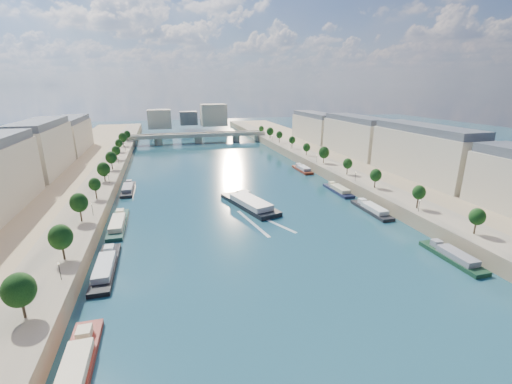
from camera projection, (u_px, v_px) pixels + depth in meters
ground at (233, 191)px, 153.98m from camera, size 700.00×700.00×0.00m
quay_left at (54, 200)px, 135.07m from camera, size 44.00×520.00×5.00m
quay_right at (373, 175)px, 171.40m from camera, size 44.00×520.00×5.00m
pave_left at (94, 191)px, 138.09m from camera, size 14.00×520.00×0.10m
pave_right at (347, 172)px, 166.86m from camera, size 14.00×520.00×0.10m
trees_left at (98, 176)px, 138.81m from camera, size 4.80×268.80×8.26m
trees_right at (334, 158)px, 173.93m from camera, size 4.80×268.80×8.26m
lamps_left at (101, 190)px, 129.20m from camera, size 0.36×200.36×4.28m
lamps_right at (334, 165)px, 169.51m from camera, size 0.36×200.36×4.28m
buildings_left at (21, 161)px, 138.66m from camera, size 16.00×226.00×23.20m
buildings_right at (384, 143)px, 181.56m from camera, size 16.00×226.00×23.20m
skyline at (193, 117)px, 352.44m from camera, size 79.00×42.00×22.00m
bridge at (198, 137)px, 282.50m from camera, size 112.00×12.00×8.15m
tour_barge at (250, 204)px, 134.39m from camera, size 17.92×33.27×4.34m
wake at (261, 222)px, 119.59m from camera, size 14.93×25.83×0.04m
moored_barges_left at (105, 268)px, 87.88m from camera, size 5.00×162.34×3.60m
moored_barges_right at (383, 216)px, 122.66m from camera, size 5.00×161.06×3.60m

